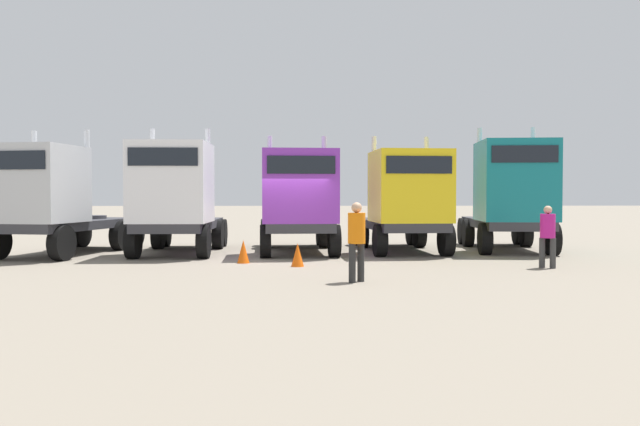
% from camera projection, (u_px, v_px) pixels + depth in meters
% --- Properties ---
extents(ground, '(200.00, 200.00, 0.00)m').
position_uv_depth(ground, '(289.00, 258.00, 19.77)').
color(ground, gray).
extents(semi_truck_silver, '(3.67, 6.45, 4.14)m').
position_uv_depth(semi_truck_silver, '(50.00, 200.00, 20.27)').
color(semi_truck_silver, '#333338').
rests_on(semi_truck_silver, ground).
extents(semi_truck_white, '(2.55, 5.92, 4.28)m').
position_uv_depth(semi_truck_white, '(175.00, 196.00, 20.78)').
color(semi_truck_white, '#333338').
rests_on(semi_truck_white, ground).
extents(semi_truck_purple, '(2.85, 6.13, 4.05)m').
position_uv_depth(semi_truck_purple, '(298.00, 200.00, 21.14)').
color(semi_truck_purple, '#333338').
rests_on(semi_truck_purple, ground).
extents(semi_truck_yellow, '(2.88, 6.00, 4.07)m').
position_uv_depth(semi_truck_yellow, '(406.00, 200.00, 21.49)').
color(semi_truck_yellow, '#333338').
rests_on(semi_truck_yellow, ground).
extents(semi_truck_teal, '(3.11, 6.00, 4.44)m').
position_uv_depth(semi_truck_teal, '(511.00, 194.00, 21.89)').
color(semi_truck_teal, '#333338').
rests_on(semi_truck_teal, ground).
extents(visitor_in_hivis, '(0.56, 0.56, 1.83)m').
position_uv_depth(visitor_in_hivis, '(357.00, 236.00, 14.33)').
color(visitor_in_hivis, '#282828').
rests_on(visitor_in_hivis, ground).
extents(visitor_with_camera, '(0.54, 0.54, 1.70)m').
position_uv_depth(visitor_with_camera, '(548.00, 232.00, 17.10)').
color(visitor_with_camera, '#363636').
rests_on(visitor_with_camera, ground).
extents(traffic_cone_near, '(0.36, 0.36, 0.65)m').
position_uv_depth(traffic_cone_near, '(298.00, 255.00, 17.51)').
color(traffic_cone_near, '#F2590C').
rests_on(traffic_cone_near, ground).
extents(traffic_cone_mid, '(0.36, 0.36, 0.68)m').
position_uv_depth(traffic_cone_mid, '(243.00, 252.00, 18.38)').
color(traffic_cone_mid, '#F2590C').
rests_on(traffic_cone_mid, ground).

